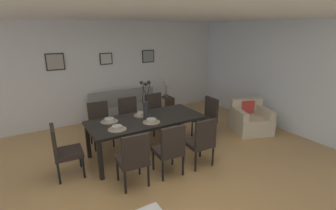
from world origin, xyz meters
TOP-DOWN VIEW (x-y plane):
  - ground_plane at (0.00, 0.00)m, footprint 9.00×9.00m
  - back_wall_panel at (0.00, 3.25)m, footprint 9.00×0.10m
  - side_window_wall at (3.65, 0.40)m, footprint 0.10×6.30m
  - ceiling_panel at (0.00, 0.40)m, footprint 9.00×7.20m
  - dining_table at (0.17, 0.84)m, footprint 2.20×0.96m
  - dining_chair_near_left at (-0.47, -0.03)m, footprint 0.46×0.46m
  - dining_chair_near_right at (-0.50, 1.71)m, footprint 0.46×0.46m
  - dining_chair_far_left at (0.17, -0.05)m, footprint 0.47×0.47m
  - dining_chair_far_right at (0.18, 1.73)m, footprint 0.46×0.46m
  - dining_chair_mid_left at (0.80, -0.08)m, footprint 0.46×0.46m
  - dining_chair_mid_right at (0.85, 1.75)m, footprint 0.44×0.44m
  - dining_chair_head_west at (-1.37, 0.81)m, footprint 0.46×0.46m
  - dining_chair_head_east at (1.70, 0.86)m, footprint 0.46×0.46m
  - centerpiece_vase at (0.17, 0.84)m, footprint 0.21×0.23m
  - placemat_near_left at (-0.49, 0.62)m, footprint 0.32×0.32m
  - bowl_near_left at (-0.49, 0.62)m, footprint 0.17×0.17m
  - placemat_near_right at (-0.49, 1.05)m, footprint 0.32×0.32m
  - bowl_near_right at (-0.49, 1.05)m, footprint 0.17×0.17m
  - placemat_far_left at (0.17, 0.62)m, footprint 0.32×0.32m
  - bowl_far_left at (0.17, 0.62)m, footprint 0.17×0.17m
  - placemat_far_right at (0.17, 1.05)m, footprint 0.32×0.32m
  - bowl_far_right at (0.17, 1.05)m, footprint 0.17×0.17m
  - sofa at (0.49, 2.70)m, footprint 1.79×0.84m
  - side_table at (1.67, 2.66)m, footprint 0.36×0.36m
  - table_lamp at (1.67, 2.66)m, footprint 0.22×0.22m
  - armchair at (2.83, 0.58)m, footprint 1.03×1.03m
  - framed_picture_left at (-1.06, 3.18)m, footprint 0.41×0.03m
  - framed_picture_center at (0.17, 3.18)m, footprint 0.33×0.03m
  - framed_picture_right at (1.39, 3.18)m, footprint 0.37×0.03m

SIDE VIEW (x-z plane):
  - ground_plane at x=0.00m, z-range 0.00..0.00m
  - side_table at x=1.67m, z-range 0.00..0.52m
  - sofa at x=0.49m, z-range -0.12..0.68m
  - armchair at x=2.83m, z-range -0.09..0.66m
  - dining_chair_near_left at x=-0.47m, z-range 0.05..0.97m
  - dining_chair_near_right at x=-0.50m, z-range 0.05..0.97m
  - dining_chair_far_left at x=0.17m, z-range 0.05..0.97m
  - dining_chair_far_right at x=0.18m, z-range 0.05..0.97m
  - dining_chair_mid_left at x=0.80m, z-range 0.05..0.97m
  - dining_chair_mid_right at x=0.85m, z-range 0.05..0.97m
  - dining_chair_head_west at x=-1.37m, z-range 0.05..0.97m
  - dining_chair_head_east at x=1.70m, z-range 0.05..0.97m
  - dining_table at x=0.17m, z-range 0.30..1.04m
  - placemat_near_left at x=-0.49m, z-range 0.74..0.75m
  - placemat_near_right at x=-0.49m, z-range 0.74..0.75m
  - placemat_far_left at x=0.17m, z-range 0.74..0.75m
  - placemat_far_right at x=0.17m, z-range 0.74..0.75m
  - bowl_near_left at x=-0.49m, z-range 0.75..0.81m
  - bowl_near_right at x=-0.49m, z-range 0.75..0.81m
  - bowl_far_left at x=0.17m, z-range 0.75..0.81m
  - bowl_far_right at x=0.17m, z-range 0.75..0.81m
  - table_lamp at x=1.67m, z-range 0.64..1.15m
  - centerpiece_vase at x=0.17m, z-range 0.66..1.39m
  - back_wall_panel at x=0.00m, z-range 0.00..2.60m
  - side_window_wall at x=3.65m, z-range 0.00..2.60m
  - framed_picture_left at x=-1.06m, z-range 1.45..1.85m
  - framed_picture_center at x=0.17m, z-range 1.50..1.80m
  - framed_picture_right at x=1.39m, z-range 1.48..1.83m
  - ceiling_panel at x=0.00m, z-range 2.60..2.68m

